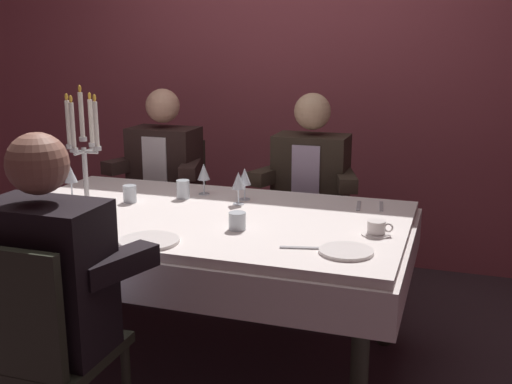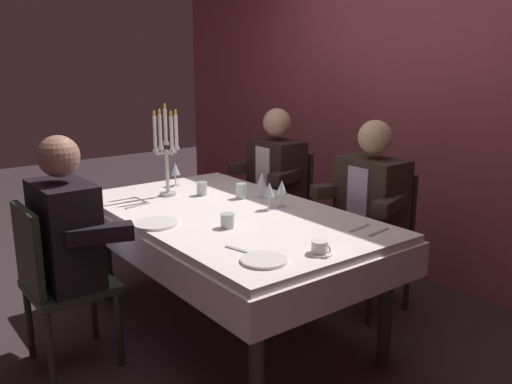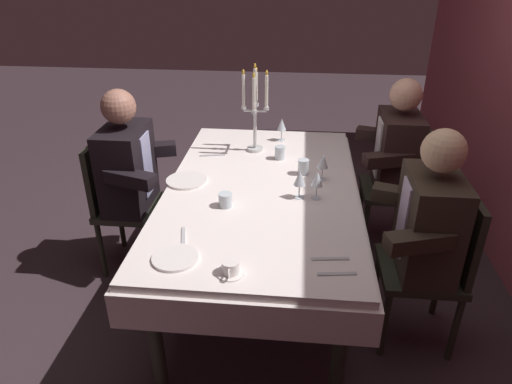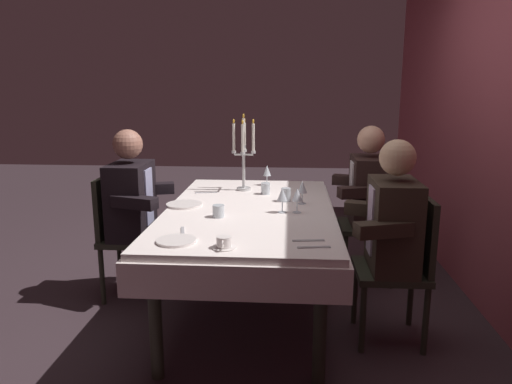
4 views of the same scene
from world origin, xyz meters
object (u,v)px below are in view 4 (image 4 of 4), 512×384
(water_tumbler_0, at_px, (266,188))
(coffee_cup_0, at_px, (224,243))
(wine_glass_1, at_px, (282,195))
(seated_diner_0, at_px, (369,190))
(wine_glass_0, at_px, (302,188))
(wine_glass_3, at_px, (267,171))
(seated_diner_1, at_px, (130,199))
(dinner_plate_0, at_px, (176,241))
(water_tumbler_2, at_px, (219,211))
(dining_table, at_px, (250,225))
(seated_diner_2, at_px, (394,224))
(water_tumbler_1, at_px, (286,195))
(dinner_plate_1, at_px, (184,205))
(candelabra, at_px, (244,154))
(wine_glass_2, at_px, (297,195))

(water_tumbler_0, xyz_separation_m, coffee_cup_0, (1.25, -0.14, -0.02))
(wine_glass_1, relative_size, coffee_cup_0, 1.24)
(coffee_cup_0, bearing_deg, seated_diner_0, 146.90)
(coffee_cup_0, bearing_deg, wine_glass_0, 156.72)
(wine_glass_3, bearing_deg, seated_diner_1, -59.88)
(dinner_plate_0, height_order, water_tumbler_2, water_tumbler_2)
(dining_table, bearing_deg, seated_diner_2, 70.36)
(dinner_plate_0, distance_m, seated_diner_0, 1.83)
(wine_glass_0, height_order, wine_glass_3, same)
(dinner_plate_0, xyz_separation_m, water_tumbler_0, (-1.17, 0.41, 0.04))
(water_tumbler_0, bearing_deg, wine_glass_0, 42.88)
(wine_glass_0, relative_size, water_tumbler_1, 1.73)
(wine_glass_0, height_order, water_tumbler_0, wine_glass_0)
(seated_diner_2, bearing_deg, dinner_plate_1, -104.44)
(wine_glass_0, relative_size, seated_diner_1, 0.13)
(candelabra, bearing_deg, water_tumbler_1, 43.53)
(dinner_plate_0, distance_m, wine_glass_3, 1.56)
(coffee_cup_0, relative_size, seated_diner_0, 0.11)
(water_tumbler_2, relative_size, coffee_cup_0, 0.58)
(seated_diner_2, bearing_deg, dinner_plate_0, -70.47)
(wine_glass_0, relative_size, water_tumbler_0, 1.90)
(wine_glass_0, xyz_separation_m, coffee_cup_0, (0.96, -0.41, -0.09))
(candelabra, xyz_separation_m, water_tumbler_1, (0.35, 0.33, -0.23))
(wine_glass_2, bearing_deg, wine_glass_1, -89.65)
(candelabra, bearing_deg, wine_glass_0, 46.74)
(water_tumbler_2, relative_size, seated_diner_1, 0.06)
(dining_table, relative_size, wine_glass_0, 11.83)
(water_tumbler_1, relative_size, seated_diner_2, 0.08)
(candelabra, height_order, seated_diner_1, candelabra)
(water_tumbler_1, xyz_separation_m, seated_diner_1, (0.00, -1.12, -0.05))
(candelabra, xyz_separation_m, seated_diner_2, (0.87, 0.98, -0.29))
(dinner_plate_0, bearing_deg, dinner_plate_1, -170.48)
(coffee_cup_0, height_order, seated_diner_1, seated_diner_1)
(wine_glass_3, bearing_deg, dinner_plate_0, -14.92)
(candelabra, relative_size, wine_glass_2, 3.60)
(dining_table, height_order, seated_diner_1, seated_diner_1)
(wine_glass_1, distance_m, seated_diner_2, 0.71)
(wine_glass_1, height_order, water_tumbler_2, wine_glass_1)
(wine_glass_0, height_order, seated_diner_2, seated_diner_2)
(seated_diner_1, bearing_deg, wine_glass_2, 75.70)
(candelabra, distance_m, wine_glass_2, 0.79)
(dinner_plate_1, height_order, wine_glass_3, wine_glass_3)
(wine_glass_3, relative_size, seated_diner_2, 0.13)
(dining_table, distance_m, wine_glass_0, 0.44)
(water_tumbler_1, bearing_deg, water_tumbler_0, -144.72)
(wine_glass_3, bearing_deg, seated_diner_2, 37.00)
(water_tumbler_0, bearing_deg, wine_glass_3, -179.01)
(water_tumbler_2, distance_m, coffee_cup_0, 0.59)
(water_tumbler_2, bearing_deg, dinner_plate_0, -16.60)
(wine_glass_0, bearing_deg, dining_table, -69.10)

